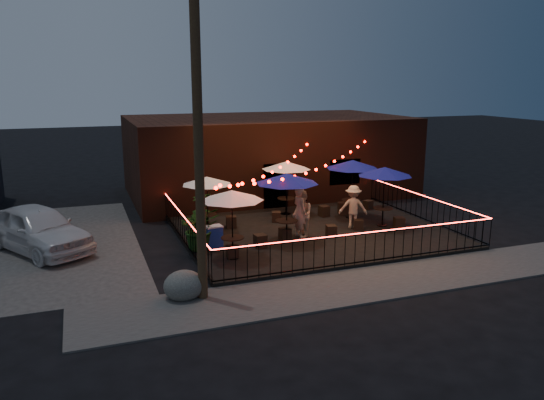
{
  "coord_description": "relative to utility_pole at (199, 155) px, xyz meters",
  "views": [
    {
      "loc": [
        -8.35,
        -16.03,
        5.93
      ],
      "look_at": [
        -1.46,
        2.59,
        1.37
      ],
      "focal_mm": 35.0,
      "sensor_mm": 36.0,
      "label": 1
    }
  ],
  "objects": [
    {
      "name": "cafe_table_4",
      "position": [
        8.34,
        4.3,
        -1.67
      ],
      "size": [
        2.32,
        2.32,
        2.39
      ],
      "rotation": [
        0.0,
        0.0,
        -0.07
      ],
      "color": "black",
      "rests_on": "patio"
    },
    {
      "name": "brick_building",
      "position": [
        6.4,
        12.59,
        -2.0
      ],
      "size": [
        14.0,
        8.0,
        4.0
      ],
      "color": "#35180E",
      "rests_on": "ground"
    },
    {
      "name": "bistro_chair_4",
      "position": [
        3.96,
        3.87,
        -3.63
      ],
      "size": [
        0.41,
        0.41,
        0.44
      ],
      "primitive_type": "cube",
      "rotation": [
        0.0,
        0.0,
        0.09
      ],
      "color": "black",
      "rests_on": "patio"
    },
    {
      "name": "boulder",
      "position": [
        -0.49,
        0.18,
        -3.61
      ],
      "size": [
        1.23,
        1.14,
        0.78
      ],
      "primitive_type": "ellipsoid",
      "rotation": [
        0.0,
        0.0,
        0.34
      ],
      "color": "#474742",
      "rests_on": "ground"
    },
    {
      "name": "cafe_table_3",
      "position": [
        5.4,
        7.37,
        -1.73
      ],
      "size": [
        2.64,
        2.64,
        2.32
      ],
      "rotation": [
        0.0,
        0.0,
        0.31
      ],
      "color": "black",
      "rests_on": "patio"
    },
    {
      "name": "cooler",
      "position": [
        1.31,
        3.93,
        -3.46
      ],
      "size": [
        0.64,
        0.49,
        0.77
      ],
      "rotation": [
        0.0,
        0.0,
        0.13
      ],
      "color": "#2242B7",
      "rests_on": "patio"
    },
    {
      "name": "utility_pole",
      "position": [
        0.0,
        0.0,
        0.0
      ],
      "size": [
        0.26,
        0.26,
        8.0
      ],
      "primitive_type": "cylinder",
      "color": "#3C2418",
      "rests_on": "ground"
    },
    {
      "name": "cafe_table_5",
      "position": [
        7.8,
        5.91,
        -1.6
      ],
      "size": [
        2.41,
        2.41,
        2.46
      ],
      "rotation": [
        0.0,
        0.0,
        0.08
      ],
      "color": "black",
      "rests_on": "patio"
    },
    {
      "name": "sidewalk",
      "position": [
        5.4,
        -0.65,
        -3.98
      ],
      "size": [
        18.0,
        2.5,
        0.05
      ],
      "primitive_type": "cube",
      "color": "#3C3937",
      "rests_on": "ground"
    },
    {
      "name": "cafe_table_0",
      "position": [
        1.6,
        2.59,
        -1.76
      ],
      "size": [
        2.6,
        2.6,
        2.29
      ],
      "rotation": [
        0.0,
        0.0,
        -0.3
      ],
      "color": "black",
      "rests_on": "patio"
    },
    {
      "name": "ground",
      "position": [
        5.4,
        2.6,
        -4.0
      ],
      "size": [
        110.0,
        110.0,
        0.0
      ],
      "primitive_type": "plane",
      "color": "black",
      "rests_on": "ground"
    },
    {
      "name": "bistro_chair_0",
      "position": [
        1.59,
        2.62,
        -3.64
      ],
      "size": [
        0.36,
        0.36,
        0.43
      ],
      "primitive_type": "cube",
      "rotation": [
        0.0,
        0.0,
        -0.0
      ],
      "color": "black",
      "rests_on": "patio"
    },
    {
      "name": "fence_right",
      "position": [
        10.4,
        4.6,
        -3.34
      ],
      "size": [
        0.04,
        8.0,
        1.04
      ],
      "rotation": [
        0.0,
        0.0,
        1.57
      ],
      "color": "black",
      "rests_on": "patio"
    },
    {
      "name": "festoon_lights",
      "position": [
        4.39,
        4.3,
        -1.48
      ],
      "size": [
        10.02,
        8.72,
        1.32
      ],
      "color": "#E10500",
      "rests_on": "ground"
    },
    {
      "name": "bistro_chair_9",
      "position": [
        8.73,
        3.71,
        -3.62
      ],
      "size": [
        0.48,
        0.48,
        0.45
      ],
      "primitive_type": "cube",
      "rotation": [
        0.0,
        0.0,
        2.85
      ],
      "color": "black",
      "rests_on": "patio"
    },
    {
      "name": "potted_shrub_c",
      "position": [
        1.6,
        7.18,
        -3.22
      ],
      "size": [
        0.86,
        0.86,
        1.27
      ],
      "primitive_type": "imported",
      "rotation": [
        0.0,
        0.0,
        -0.24
      ],
      "color": "#123C12",
      "rests_on": "patio"
    },
    {
      "name": "bistro_chair_10",
      "position": [
        7.75,
        6.54,
        -3.6
      ],
      "size": [
        0.53,
        0.53,
        0.5
      ],
      "primitive_type": "cube",
      "rotation": [
        0.0,
        0.0,
        -0.28
      ],
      "color": "black",
      "rests_on": "patio"
    },
    {
      "name": "fence_front",
      "position": [
        5.4,
        0.6,
        -3.34
      ],
      "size": [
        10.0,
        0.04,
        1.04
      ],
      "color": "black",
      "rests_on": "patio"
    },
    {
      "name": "fence_left",
      "position": [
        0.4,
        4.6,
        -3.34
      ],
      "size": [
        0.04,
        8.0,
        1.04
      ],
      "rotation": [
        0.0,
        0.0,
        1.57
      ],
      "color": "black",
      "rests_on": "patio"
    },
    {
      "name": "potted_shrub_a",
      "position": [
        0.8,
        3.87,
        -3.09
      ],
      "size": [
        1.37,
        1.19,
        1.53
      ],
      "primitive_type": "imported",
      "rotation": [
        0.0,
        0.0,
        -0.0
      ],
      "color": "#18390F",
      "rests_on": "patio"
    },
    {
      "name": "patio",
      "position": [
        5.4,
        4.6,
        -3.92
      ],
      "size": [
        10.0,
        8.0,
        0.15
      ],
      "primitive_type": "cube",
      "color": "black",
      "rests_on": "ground"
    },
    {
      "name": "bistro_chair_7",
      "position": [
        6.79,
        6.47,
        -3.62
      ],
      "size": [
        0.43,
        0.43,
        0.45
      ],
      "primitive_type": "cube",
      "rotation": [
        0.0,
        0.0,
        3.26
      ],
      "color": "black",
      "rests_on": "patio"
    },
    {
      "name": "potted_shrub_b",
      "position": [
        1.37,
        6.0,
        -3.09
      ],
      "size": [
        0.97,
        0.84,
        1.52
      ],
      "primitive_type": "imported",
      "rotation": [
        0.0,
        0.0,
        0.22
      ],
      "color": "#10340B",
      "rests_on": "patio"
    },
    {
      "name": "cafe_table_2",
      "position": [
        3.96,
        3.71,
        -1.56
      ],
      "size": [
        2.67,
        2.67,
        2.5
      ],
      "rotation": [
        0.0,
        0.0,
        0.19
      ],
      "color": "black",
      "rests_on": "patio"
    },
    {
      "name": "bistro_chair_1",
      "position": [
        2.82,
        3.34,
        -3.62
      ],
      "size": [
        0.42,
        0.42,
        0.47
      ],
      "primitive_type": "cube",
      "rotation": [
        0.0,
        0.0,
        3.23
      ],
      "color": "black",
      "rests_on": "patio"
    },
    {
      "name": "bistro_chair_6",
      "position": [
        4.55,
        6.33,
        -3.64
      ],
      "size": [
        0.46,
        0.46,
        0.43
      ],
      "primitive_type": "cube",
      "rotation": [
        0.0,
        0.0,
        -0.33
      ],
      "color": "black",
      "rests_on": "patio"
    },
    {
      "name": "bistro_chair_11",
      "position": [
        9.22,
        6.91,
        -3.65
      ],
      "size": [
        0.43,
        0.43,
        0.4
      ],
      "primitive_type": "cube",
      "rotation": [
        0.0,
        0.0,
        3.44
      ],
      "color": "black",
      "rests_on": "patio"
    },
    {
      "name": "bistro_chair_5",
      "position": [
        5.75,
        3.68,
        -3.64
      ],
      "size": [
        0.42,
        0.42,
        0.42
      ],
      "primitive_type": "cube",
      "rotation": [
        0.0,
        0.0,
        2.95
      ],
      "color": "black",
      "rests_on": "patio"
    },
    {
      "name": "patron_b",
      "position": [
        4.7,
        4.02,
        -2.97
      ],
      "size": [
        0.67,
        0.86,
        1.75
      ],
      "primitive_type": "imported",
      "rotation": [
        0.0,
        0.0,
        -1.56
      ],
      "color": "tan",
      "rests_on": "patio"
    },
    {
      "name": "patron_a",
      "position": [
        4.62,
        4.05,
        -2.9
      ],
      "size": [
        0.55,
        0.75,
        1.9
      ],
      "primitive_type": "imported",
      "rotation": [
        0.0,
        0.0,
        1.71
      ],
      "color": "tan",
      "rests_on": "patio"
    },
    {
      "name": "patron_c",
      "position": [
        7.07,
        4.44,
        -3.0
      ],
      "size": [
        1.27,
        1.04,
        1.71
      ],
      "primitive_type": "imported",
      "rotation": [
        0.0,
        0.0,
        2.71
      ],
      "color": "beige",
      "rests_on": "patio"
    },
    {
      "name": "bistro_chair_8",
      "position": [
        7.15,
        4.11,
        -3.65
      ],
      "size": [
        0.45,
        0.45,
        0.41
      ],
      "primitive_type": "cube",
      "rotation": [
        0.0,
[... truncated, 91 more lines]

